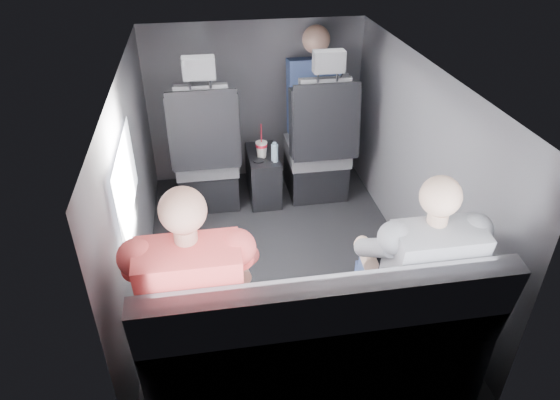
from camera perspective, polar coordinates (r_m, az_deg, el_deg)
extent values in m
plane|color=black|center=(3.51, 0.08, -6.98)|extent=(2.60, 2.60, 0.00)
plane|color=#B2B2AD|center=(2.86, 0.10, 14.52)|extent=(2.60, 2.60, 0.00)
cube|color=#56565B|center=(3.13, -16.39, 1.23)|extent=(0.02, 2.60, 1.35)
cube|color=#56565B|center=(3.38, 15.35, 3.78)|extent=(0.02, 2.60, 1.35)
cube|color=#56565B|center=(4.30, -2.82, 11.06)|extent=(1.80, 0.02, 1.35)
cube|color=#56565B|center=(2.12, 6.06, -14.61)|extent=(1.80, 0.02, 1.35)
cube|color=white|center=(2.76, -17.17, 2.14)|extent=(0.02, 0.75, 0.42)
cube|color=black|center=(3.76, 5.26, 9.82)|extent=(0.35, 0.11, 0.59)
cube|color=black|center=(4.16, -8.15, 1.96)|extent=(0.46, 0.48, 0.30)
cube|color=#56575B|center=(4.03, -8.39, 4.65)|extent=(0.48, 0.46, 0.14)
cube|color=#56575B|center=(3.69, -8.71, 8.35)|extent=(0.38, 0.18, 0.61)
cube|color=black|center=(3.71, -12.09, 7.61)|extent=(0.08, 0.21, 0.53)
cube|color=black|center=(3.71, -5.26, 8.21)|extent=(0.08, 0.21, 0.53)
cube|color=black|center=(3.64, -8.67, 7.80)|extent=(0.50, 0.11, 0.58)
cube|color=#56575B|center=(3.50, -9.29, 14.69)|extent=(0.22, 0.10, 0.15)
cube|color=black|center=(4.25, 4.03, 2.97)|extent=(0.46, 0.48, 0.30)
cube|color=#56575B|center=(4.13, 4.21, 5.63)|extent=(0.48, 0.46, 0.14)
cube|color=#56575B|center=(3.80, 5.11, 9.30)|extent=(0.38, 0.18, 0.61)
cube|color=black|center=(3.77, 1.81, 8.70)|extent=(0.08, 0.21, 0.53)
cube|color=black|center=(3.87, 8.29, 9.03)|extent=(0.08, 0.21, 0.53)
cube|color=black|center=(3.75, 5.35, 8.77)|extent=(0.50, 0.11, 0.58)
cube|color=#56575B|center=(3.62, 5.61, 15.49)|extent=(0.22, 0.10, 0.15)
cube|color=black|center=(4.12, -1.93, 2.82)|extent=(0.24, 0.48, 0.40)
cylinder|color=black|center=(3.92, -2.48, 4.53)|extent=(0.09, 0.09, 0.01)
cylinder|color=black|center=(3.93, -0.88, 4.66)|extent=(0.09, 0.09, 0.01)
cube|color=#56575B|center=(2.63, 3.89, -16.99)|extent=(1.60, 0.50, 0.45)
cube|color=#56575B|center=(2.15, 5.73, -13.57)|extent=(1.60, 0.17, 0.47)
cylinder|color=red|center=(3.94, -2.14, 6.29)|extent=(0.09, 0.09, 0.02)
cylinder|color=white|center=(3.93, -2.14, 6.57)|extent=(0.09, 0.09, 0.01)
cylinder|color=red|center=(3.89, -2.17, 7.65)|extent=(0.01, 0.01, 0.15)
cylinder|color=#A8C2E3|center=(3.88, -0.62, 5.39)|extent=(0.06, 0.06, 0.14)
cylinder|color=#A8C2E3|center=(3.85, -0.63, 6.45)|extent=(0.03, 0.03, 0.02)
cube|color=white|center=(2.57, -10.71, -7.86)|extent=(0.34, 0.25, 0.02)
cube|color=silver|center=(2.55, -10.73, -7.88)|extent=(0.27, 0.14, 0.00)
cube|color=white|center=(2.61, -10.74, -6.70)|extent=(0.10, 0.06, 0.00)
cube|color=white|center=(2.38, -10.98, -7.88)|extent=(0.33, 0.09, 0.22)
cube|color=white|center=(2.38, -10.98, -7.81)|extent=(0.29, 0.07, 0.19)
cube|color=black|center=(2.69, 13.28, -6.13)|extent=(0.38, 0.29, 0.02)
cube|color=black|center=(2.67, 13.42, -6.13)|extent=(0.30, 0.17, 0.00)
cube|color=black|center=(2.73, 12.78, -5.04)|extent=(0.11, 0.07, 0.00)
cube|color=black|center=(2.51, 14.83, -5.99)|extent=(0.35, 0.12, 0.23)
cube|color=white|center=(2.51, 14.77, -5.93)|extent=(0.31, 0.10, 0.19)
cube|color=#2E2E33|center=(2.48, -12.17, -12.06)|extent=(0.16, 0.46, 0.13)
cube|color=#2E2E33|center=(2.47, -6.79, -11.64)|extent=(0.16, 0.46, 0.13)
cube|color=#2E2E33|center=(2.85, -11.41, -13.00)|extent=(0.13, 0.13, 0.45)
cube|color=#2E2E33|center=(2.84, -6.72, -12.63)|extent=(0.13, 0.13, 0.45)
cube|color=#E74C50|center=(2.15, -9.95, -10.65)|extent=(0.41, 0.28, 0.56)
sphere|color=tan|center=(1.93, -11.07, -1.16)|extent=(0.19, 0.19, 0.19)
cylinder|color=tan|center=(2.44, -14.76, -8.19)|extent=(0.12, 0.29, 0.12)
cylinder|color=tan|center=(2.42, -4.93, -7.39)|extent=(0.12, 0.29, 0.12)
cube|color=navy|center=(2.61, 11.93, -9.49)|extent=(0.15, 0.43, 0.13)
cube|color=navy|center=(2.68, 16.28, -8.81)|extent=(0.15, 0.43, 0.13)
cube|color=navy|center=(2.95, 9.83, -10.87)|extent=(0.13, 0.13, 0.45)
cube|color=navy|center=(3.02, 13.76, -10.27)|extent=(0.13, 0.13, 0.45)
cube|color=slate|center=(2.36, 16.68, -7.86)|extent=(0.39, 0.26, 0.53)
sphere|color=#D4AC91|center=(2.16, 17.90, 0.42)|extent=(0.18, 0.18, 0.18)
cylinder|color=#D4AC91|center=(2.54, 9.84, -6.03)|extent=(0.11, 0.27, 0.12)
cylinder|color=#D4AC91|center=(2.68, 17.80, -4.99)|extent=(0.11, 0.27, 0.12)
cube|color=navy|center=(4.13, 3.97, 11.71)|extent=(0.43, 0.28, 0.63)
sphere|color=tan|center=(4.02, 4.15, 17.84)|extent=(0.22, 0.22, 0.22)
cube|color=navy|center=(4.30, 3.65, 8.35)|extent=(0.37, 0.43, 0.13)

